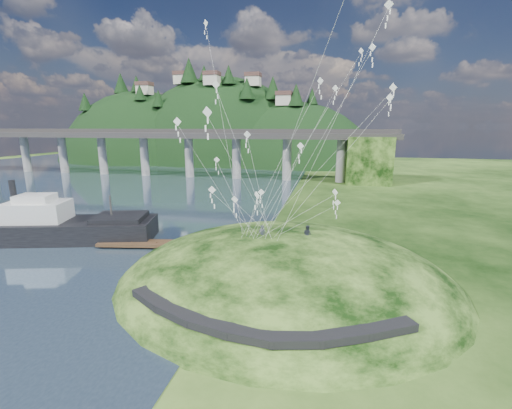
# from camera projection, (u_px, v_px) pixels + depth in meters

# --- Properties ---
(ground) EXTENTS (320.00, 320.00, 0.00)m
(ground) POSITION_uv_depth(u_px,v_px,m) (206.00, 281.00, 35.57)
(ground) COLOR black
(ground) RESTS_ON ground
(grass_hill) EXTENTS (36.00, 32.00, 13.00)m
(grass_hill) POSITION_uv_depth(u_px,v_px,m) (285.00, 293.00, 36.09)
(grass_hill) COLOR black
(grass_hill) RESTS_ON ground
(footpath) EXTENTS (22.29, 5.84, 0.83)m
(footpath) POSITION_uv_depth(u_px,v_px,m) (255.00, 322.00, 24.24)
(footpath) COLOR black
(footpath) RESTS_ON ground
(bridge) EXTENTS (160.00, 11.00, 15.00)m
(bridge) POSITION_uv_depth(u_px,v_px,m) (205.00, 146.00, 105.73)
(bridge) COLOR #2D2B2B
(bridge) RESTS_ON ground
(far_ridge) EXTENTS (153.00, 70.00, 94.50)m
(far_ridge) POSITION_uv_depth(u_px,v_px,m) (212.00, 176.00, 162.77)
(far_ridge) COLOR black
(far_ridge) RESTS_ON ground
(work_barge) EXTENTS (25.48, 12.95, 8.60)m
(work_barge) POSITION_uv_depth(u_px,v_px,m) (61.00, 226.00, 47.77)
(work_barge) COLOR black
(work_barge) RESTS_ON ground
(wooden_dock) EXTENTS (15.74, 5.13, 1.11)m
(wooden_dock) POSITION_uv_depth(u_px,v_px,m) (157.00, 244.00, 45.36)
(wooden_dock) COLOR #3C2818
(wooden_dock) RESTS_ON ground
(kite_flyers) EXTENTS (5.47, 1.85, 1.96)m
(kite_flyers) POSITION_uv_depth(u_px,v_px,m) (292.00, 225.00, 34.62)
(kite_flyers) COLOR #292E37
(kite_flyers) RESTS_ON ground
(kite_swarm) EXTENTS (20.62, 17.91, 21.89)m
(kite_swarm) POSITION_uv_depth(u_px,v_px,m) (291.00, 122.00, 33.95)
(kite_swarm) COLOR white
(kite_swarm) RESTS_ON ground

